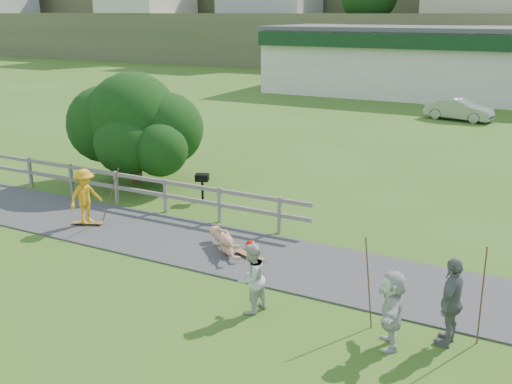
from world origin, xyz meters
TOP-DOWN VIEW (x-y plane):
  - ground at (0.00, 0.00)m, footprint 260.00×260.00m
  - path at (0.00, 1.50)m, footprint 34.00×3.00m
  - fence at (-4.62, 3.30)m, footprint 15.05×0.10m
  - strip_mall at (4.00, 34.94)m, footprint 32.50×10.75m
  - skater_rider at (-3.36, 1.21)m, footprint 0.82×1.17m
  - skater_fallen at (1.28, 1.39)m, footprint 1.49×1.60m
  - spectator_a at (3.38, -1.10)m, footprint 0.74×0.87m
  - spectator_b at (7.32, -0.46)m, footprint 0.57×1.10m
  - spectator_d at (6.34, -1.07)m, footprint 0.86×1.52m
  - car_silver at (3.81, 24.57)m, footprint 4.06×2.09m
  - tree at (-5.03, 5.65)m, footprint 5.47×5.47m
  - bbq at (-1.54, 4.75)m, footprint 0.53×0.47m
  - longboard_rider at (-3.36, 1.21)m, footprint 0.92×0.56m
  - longboard_fallen at (2.08, 1.29)m, footprint 0.98×0.55m
  - helmet at (1.88, 1.74)m, footprint 0.32×0.32m
  - pole_rider at (-2.76, 1.61)m, footprint 0.03×0.03m
  - pole_spec_left at (5.74, -0.57)m, footprint 0.03×0.03m
  - pole_spec_right at (7.81, -0.22)m, footprint 0.03×0.03m

SIDE VIEW (x-z plane):
  - ground at x=0.00m, z-range 0.00..0.00m
  - path at x=0.00m, z-range 0.00..0.04m
  - longboard_rider at x=-3.36m, z-range 0.00..0.10m
  - longboard_fallen at x=2.08m, z-range 0.00..0.11m
  - helmet at x=1.88m, z-range 0.00..0.32m
  - skater_fallen at x=1.28m, z-range 0.00..0.64m
  - bbq at x=-1.54m, z-range 0.00..0.95m
  - car_silver at x=3.81m, z-range 0.00..1.27m
  - fence at x=-4.62m, z-range 0.17..1.27m
  - spectator_a at x=3.38m, z-range 0.00..1.55m
  - spectator_d at x=6.34m, z-range 0.00..1.57m
  - skater_rider at x=-3.36m, z-range 0.00..1.65m
  - spectator_b at x=7.32m, z-range 0.00..1.79m
  - pole_spec_left at x=5.74m, z-range 0.00..1.95m
  - pole_rider at x=-2.76m, z-range 0.00..1.98m
  - pole_spec_right at x=7.81m, z-range 0.00..2.02m
  - tree at x=-5.03m, z-range 0.00..2.93m
  - strip_mall at x=4.00m, z-range 0.03..5.13m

